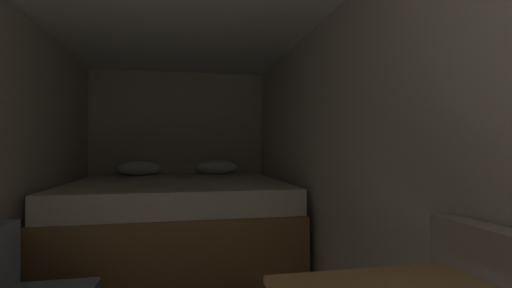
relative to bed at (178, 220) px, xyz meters
The scene contains 3 objects.
wall_back 1.25m from the bed, 90.00° to the left, with size 2.31×0.05×2.14m, color beige.
wall_right 1.93m from the bed, 51.36° to the right, with size 0.05×4.91×2.14m, color beige.
bed is the anchor object (origin of this frame).
Camera 1 is at (0.04, -0.63, 1.15)m, focal length 25.25 mm.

